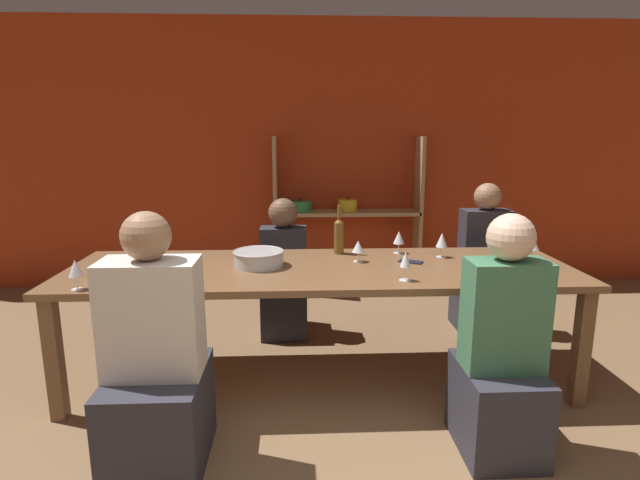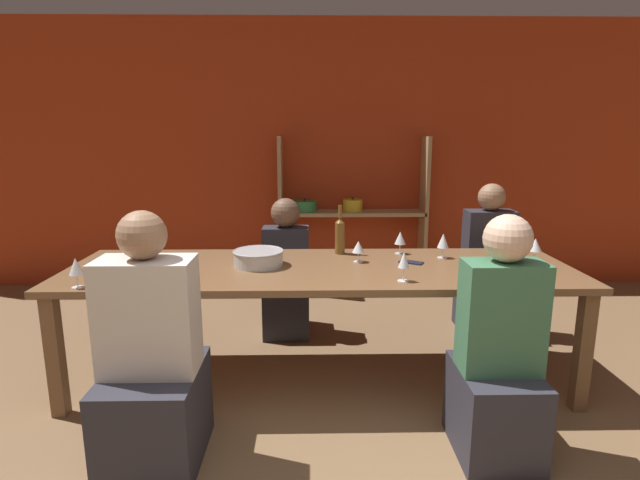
{
  "view_description": "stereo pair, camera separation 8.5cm",
  "coord_description": "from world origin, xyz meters",
  "px_view_note": "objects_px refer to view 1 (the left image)",
  "views": [
    {
      "loc": [
        -0.29,
        -1.35,
        1.59
      ],
      "look_at": [
        -0.14,
        1.78,
        0.91
      ],
      "focal_mm": 28.0,
      "sensor_mm": 36.0,
      "label": 1
    },
    {
      "loc": [
        -0.2,
        -1.35,
        1.59
      ],
      "look_at": [
        -0.14,
        1.78,
        0.91
      ],
      "focal_mm": 28.0,
      "sensor_mm": 36.0,
      "label": 2
    }
  ],
  "objects_px": {
    "dining_table": "(321,277)",
    "wine_glass_white_b": "(442,241)",
    "wine_glass_red_c": "(76,269)",
    "mixing_bowl": "(259,258)",
    "wine_glass_white_a": "(358,247)",
    "wine_glass_red_a": "(533,244)",
    "person_near_b": "(500,365)",
    "wine_bottle_green": "(339,235)",
    "wine_glass_empty_a": "(399,238)",
    "cell_phone": "(411,262)",
    "person_near_a": "(156,377)",
    "shelf_unit": "(343,235)",
    "person_far_b": "(482,277)",
    "wine_bottle_dark": "(514,261)",
    "wine_glass_red_b": "(405,260)",
    "person_far_a": "(284,283)"
  },
  "relations": [
    {
      "from": "wine_bottle_dark",
      "to": "wine_glass_white_b",
      "type": "relative_size",
      "value": 1.92
    },
    {
      "from": "wine_glass_red_a",
      "to": "person_near_b",
      "type": "bearing_deg",
      "value": -122.17
    },
    {
      "from": "cell_phone",
      "to": "dining_table",
      "type": "bearing_deg",
      "value": -172.48
    },
    {
      "from": "wine_glass_empty_a",
      "to": "wine_glass_red_c",
      "type": "relative_size",
      "value": 0.95
    },
    {
      "from": "person_near_b",
      "to": "wine_glass_red_c",
      "type": "bearing_deg",
      "value": 170.22
    },
    {
      "from": "wine_glass_empty_a",
      "to": "wine_glass_white_b",
      "type": "relative_size",
      "value": 0.94
    },
    {
      "from": "person_near_b",
      "to": "wine_glass_empty_a",
      "type": "bearing_deg",
      "value": 104.82
    },
    {
      "from": "wine_bottle_green",
      "to": "shelf_unit",
      "type": "bearing_deg",
      "value": 83.39
    },
    {
      "from": "person_near_a",
      "to": "shelf_unit",
      "type": "bearing_deg",
      "value": 67.47
    },
    {
      "from": "cell_phone",
      "to": "person_far_a",
      "type": "distance_m",
      "value": 1.17
    },
    {
      "from": "wine_glass_white_a",
      "to": "wine_glass_empty_a",
      "type": "distance_m",
      "value": 0.38
    },
    {
      "from": "cell_phone",
      "to": "person_near_a",
      "type": "bearing_deg",
      "value": -147.59
    },
    {
      "from": "wine_bottle_dark",
      "to": "wine_glass_white_b",
      "type": "height_order",
      "value": "wine_bottle_dark"
    },
    {
      "from": "wine_glass_empty_a",
      "to": "wine_glass_white_a",
      "type": "bearing_deg",
      "value": -144.63
    },
    {
      "from": "wine_glass_red_a",
      "to": "wine_glass_red_b",
      "type": "height_order",
      "value": "same"
    },
    {
      "from": "wine_glass_white_b",
      "to": "cell_phone",
      "type": "relative_size",
      "value": 1.02
    },
    {
      "from": "wine_glass_white_b",
      "to": "cell_phone",
      "type": "xyz_separation_m",
      "value": [
        -0.24,
        -0.13,
        -0.11
      ]
    },
    {
      "from": "person_far_b",
      "to": "shelf_unit",
      "type": "bearing_deg",
      "value": -49.12
    },
    {
      "from": "dining_table",
      "to": "wine_glass_red_a",
      "type": "distance_m",
      "value": 1.38
    },
    {
      "from": "wine_bottle_dark",
      "to": "person_far_a",
      "type": "relative_size",
      "value": 0.29
    },
    {
      "from": "shelf_unit",
      "to": "person_far_b",
      "type": "bearing_deg",
      "value": -49.12
    },
    {
      "from": "dining_table",
      "to": "wine_glass_white_a",
      "type": "bearing_deg",
      "value": 23.94
    },
    {
      "from": "wine_glass_empty_a",
      "to": "wine_glass_red_b",
      "type": "bearing_deg",
      "value": -98.27
    },
    {
      "from": "shelf_unit",
      "to": "dining_table",
      "type": "height_order",
      "value": "shelf_unit"
    },
    {
      "from": "wine_glass_red_c",
      "to": "mixing_bowl",
      "type": "bearing_deg",
      "value": 25.31
    },
    {
      "from": "wine_bottle_dark",
      "to": "wine_glass_red_c",
      "type": "distance_m",
      "value": 2.4
    },
    {
      "from": "wine_glass_empty_a",
      "to": "wine_glass_white_b",
      "type": "distance_m",
      "value": 0.29
    },
    {
      "from": "shelf_unit",
      "to": "wine_glass_empty_a",
      "type": "xyz_separation_m",
      "value": [
        0.23,
        -1.62,
        0.31
      ]
    },
    {
      "from": "dining_table",
      "to": "person_near_a",
      "type": "distance_m",
      "value": 1.18
    },
    {
      "from": "mixing_bowl",
      "to": "wine_glass_white_a",
      "type": "xyz_separation_m",
      "value": [
        0.64,
        0.08,
        0.04
      ]
    },
    {
      "from": "wine_glass_empty_a",
      "to": "dining_table",
      "type": "bearing_deg",
      "value": -149.38
    },
    {
      "from": "dining_table",
      "to": "wine_glass_white_b",
      "type": "relative_size",
      "value": 18.8
    },
    {
      "from": "wine_bottle_green",
      "to": "person_near_b",
      "type": "distance_m",
      "value": 1.41
    },
    {
      "from": "wine_glass_white_a",
      "to": "wine_glass_red_a",
      "type": "bearing_deg",
      "value": -4.76
    },
    {
      "from": "wine_glass_white_a",
      "to": "shelf_unit",
      "type": "bearing_deg",
      "value": 87.58
    },
    {
      "from": "wine_glass_red_a",
      "to": "wine_glass_red_b",
      "type": "bearing_deg",
      "value": -159.11
    },
    {
      "from": "wine_bottle_green",
      "to": "wine_glass_red_c",
      "type": "relative_size",
      "value": 2.07
    },
    {
      "from": "wine_glass_red_a",
      "to": "wine_glass_white_b",
      "type": "relative_size",
      "value": 1.02
    },
    {
      "from": "wine_bottle_green",
      "to": "cell_phone",
      "type": "distance_m",
      "value": 0.54
    },
    {
      "from": "shelf_unit",
      "to": "person_near_a",
      "type": "xyz_separation_m",
      "value": [
        -1.15,
        -2.77,
        -0.11
      ]
    },
    {
      "from": "cell_phone",
      "to": "person_near_b",
      "type": "relative_size",
      "value": 0.13
    },
    {
      "from": "cell_phone",
      "to": "person_near_a",
      "type": "distance_m",
      "value": 1.7
    },
    {
      "from": "mixing_bowl",
      "to": "wine_glass_empty_a",
      "type": "distance_m",
      "value": 1.0
    },
    {
      "from": "person_far_a",
      "to": "wine_glass_white_a",
      "type": "bearing_deg",
      "value": 126.19
    },
    {
      "from": "wine_glass_red_b",
      "to": "person_near_b",
      "type": "distance_m",
      "value": 0.74
    },
    {
      "from": "wine_glass_white_a",
      "to": "wine_glass_red_c",
      "type": "height_order",
      "value": "wine_glass_red_c"
    },
    {
      "from": "wine_glass_red_b",
      "to": "person_near_b",
      "type": "bearing_deg",
      "value": -49.73
    },
    {
      "from": "dining_table",
      "to": "person_far_a",
      "type": "xyz_separation_m",
      "value": [
        -0.26,
        0.8,
        -0.28
      ]
    },
    {
      "from": "wine_glass_empty_a",
      "to": "person_far_a",
      "type": "xyz_separation_m",
      "value": [
        -0.82,
        0.47,
        -0.46
      ]
    },
    {
      "from": "dining_table",
      "to": "wine_glass_white_b",
      "type": "distance_m",
      "value": 0.87
    }
  ]
}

